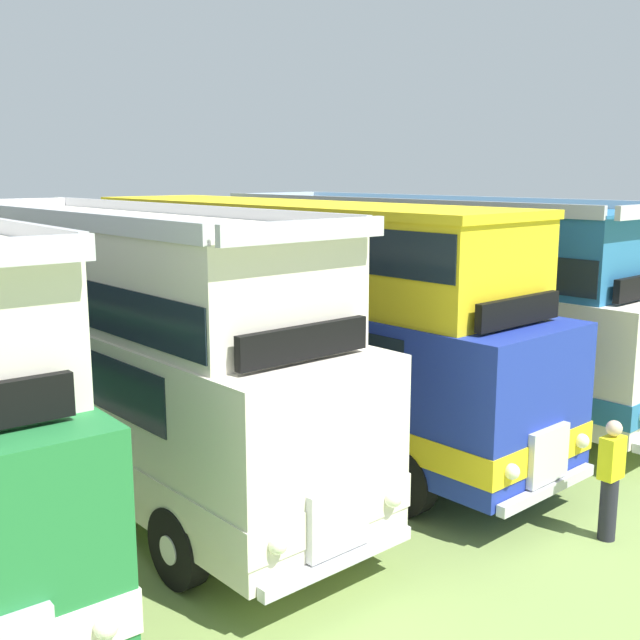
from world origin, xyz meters
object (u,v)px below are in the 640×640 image
at_px(bus_sixth_in_row, 416,295).
at_px(bus_fourth_in_row, 116,339).
at_px(marshal_person, 610,479).
at_px(bus_fifth_in_row, 291,308).

bearing_deg(bus_sixth_in_row, bus_fourth_in_row, -179.69).
distance_m(bus_sixth_in_row, marshal_person, 7.36).
height_order(bus_sixth_in_row, marshal_person, bus_sixth_in_row).
height_order(bus_fourth_in_row, marshal_person, bus_fourth_in_row).
distance_m(bus_fourth_in_row, bus_fifth_in_row, 3.60).
bearing_deg(bus_fourth_in_row, marshal_person, -57.48).
distance_m(bus_fourth_in_row, bus_sixth_in_row, 7.19).
bearing_deg(bus_sixth_in_row, marshal_person, -114.94).
xyz_separation_m(bus_fourth_in_row, bus_sixth_in_row, (7.19, 0.04, 0.00)).
height_order(bus_fifth_in_row, bus_sixth_in_row, bus_sixth_in_row).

